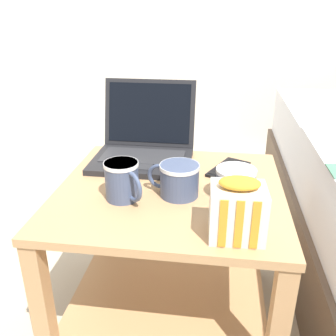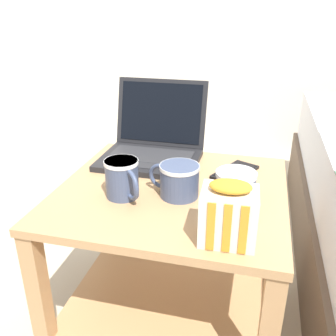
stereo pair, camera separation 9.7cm
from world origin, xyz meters
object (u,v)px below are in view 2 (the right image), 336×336
at_px(cell_phone, 235,172).
at_px(mug_front_left, 235,186).
at_px(mug_mid_center, 122,177).
at_px(laptop, 153,144).
at_px(snack_bag, 229,214).
at_px(mug_front_right, 179,179).

bearing_deg(cell_phone, mug_front_left, -86.19).
bearing_deg(mug_mid_center, mug_front_left, 7.45).
bearing_deg(laptop, snack_bag, -55.26).
relative_size(mug_front_left, snack_bag, 0.97).
xyz_separation_m(laptop, cell_phone, (0.28, -0.06, -0.04)).
bearing_deg(cell_phone, mug_mid_center, -141.38).
relative_size(mug_mid_center, snack_bag, 0.80).
bearing_deg(mug_front_right, snack_bag, -49.20).
distance_m(laptop, mug_front_right, 0.28).
relative_size(mug_mid_center, cell_phone, 0.63).
relative_size(mug_front_right, cell_phone, 0.80).
xyz_separation_m(mug_front_right, mug_mid_center, (-0.14, -0.04, 0.01)).
relative_size(mug_front_right, snack_bag, 1.02).
xyz_separation_m(mug_mid_center, snack_bag, (0.29, -0.13, 0.01)).
bearing_deg(laptop, mug_mid_center, -90.23).
distance_m(mug_front_right, snack_bag, 0.23).
distance_m(laptop, mug_mid_center, 0.28).
xyz_separation_m(mug_front_left, cell_phone, (-0.01, 0.18, -0.04)).
bearing_deg(mug_front_right, laptop, 119.87).
bearing_deg(cell_phone, snack_bag, -88.06).
relative_size(laptop, snack_bag, 2.21).
relative_size(laptop, mug_front_right, 2.18).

